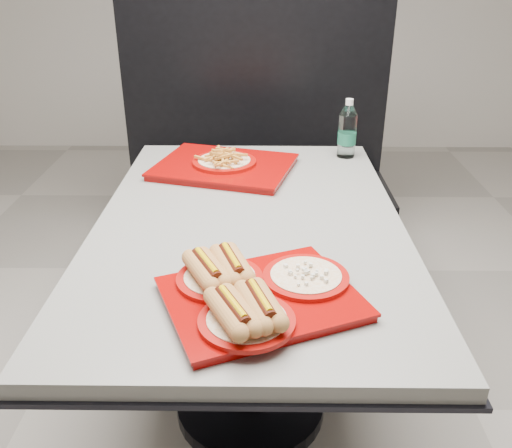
{
  "coord_description": "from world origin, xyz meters",
  "views": [
    {
      "loc": [
        0.04,
        -1.45,
        1.45
      ],
      "look_at": [
        0.02,
        -0.19,
        0.83
      ],
      "focal_mm": 38.0,
      "sensor_mm": 36.0,
      "label": 1
    }
  ],
  "objects_px": {
    "booth_bench": "(255,188)",
    "tray_near": "(253,292)",
    "water_bottle": "(347,132)",
    "tray_far": "(224,163)",
    "diner_table": "(250,267)"
  },
  "relations": [
    {
      "from": "booth_bench",
      "to": "tray_near",
      "type": "relative_size",
      "value": 2.66
    },
    {
      "from": "tray_near",
      "to": "water_bottle",
      "type": "bearing_deg",
      "value": 71.25
    },
    {
      "from": "tray_near",
      "to": "water_bottle",
      "type": "relative_size",
      "value": 2.25
    },
    {
      "from": "booth_bench",
      "to": "tray_far",
      "type": "relative_size",
      "value": 2.42
    },
    {
      "from": "tray_near",
      "to": "booth_bench",
      "type": "bearing_deg",
      "value": 90.72
    },
    {
      "from": "diner_table",
      "to": "water_bottle",
      "type": "height_order",
      "value": "water_bottle"
    },
    {
      "from": "booth_bench",
      "to": "water_bottle",
      "type": "bearing_deg",
      "value": -55.06
    },
    {
      "from": "booth_bench",
      "to": "tray_near",
      "type": "bearing_deg",
      "value": -89.28
    },
    {
      "from": "diner_table",
      "to": "tray_near",
      "type": "bearing_deg",
      "value": -87.5
    },
    {
      "from": "diner_table",
      "to": "tray_far",
      "type": "height_order",
      "value": "tray_far"
    },
    {
      "from": "booth_bench",
      "to": "tray_far",
      "type": "distance_m",
      "value": 0.79
    },
    {
      "from": "booth_bench",
      "to": "water_bottle",
      "type": "relative_size",
      "value": 5.99
    },
    {
      "from": "tray_near",
      "to": "tray_far",
      "type": "bearing_deg",
      "value": 97.99
    },
    {
      "from": "water_bottle",
      "to": "booth_bench",
      "type": "bearing_deg",
      "value": 124.94
    },
    {
      "from": "tray_far",
      "to": "water_bottle",
      "type": "xyz_separation_m",
      "value": [
        0.46,
        0.16,
        0.07
      ]
    }
  ]
}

